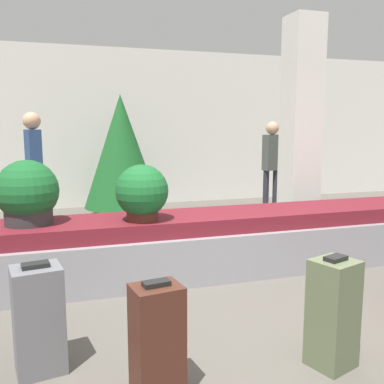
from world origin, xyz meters
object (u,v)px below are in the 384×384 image
at_px(potted_plant_0, 28,194).
at_px(traveler_0, 34,161).
at_px(potted_plant_1, 142,193).
at_px(traveler_1, 272,159).
at_px(pillar, 301,129).
at_px(decorated_tree, 121,151).
at_px(suitcase_0, 157,342).
at_px(suitcase_3, 333,313).
at_px(suitcase_2, 39,319).

relative_size(potted_plant_0, traveler_0, 0.35).
xyz_separation_m(potted_plant_1, traveler_1, (2.98, 2.86, 0.08)).
relative_size(pillar, traveler_0, 1.73).
relative_size(traveler_1, decorated_tree, 0.78).
distance_m(suitcase_0, potted_plant_0, 2.35).
distance_m(suitcase_0, potted_plant_1, 2.04).
height_order(suitcase_3, decorated_tree, decorated_tree).
xyz_separation_m(pillar, potted_plant_0, (-3.74, -1.14, -0.63)).
bearing_deg(traveler_1, potted_plant_1, -150.12).
height_order(pillar, potted_plant_0, pillar).
bearing_deg(potted_plant_0, suitcase_3, -46.20).
distance_m(pillar, suitcase_0, 4.54).
xyz_separation_m(suitcase_0, decorated_tree, (0.58, 5.42, 0.83)).
bearing_deg(potted_plant_0, suitcase_0, -68.75).
xyz_separation_m(suitcase_3, decorated_tree, (-0.64, 5.44, 0.81)).
relative_size(pillar, potted_plant_0, 5.00).
bearing_deg(suitcase_0, suitcase_3, -9.53).
height_order(potted_plant_0, decorated_tree, decorated_tree).
height_order(suitcase_0, suitcase_3, suitcase_3).
distance_m(suitcase_2, potted_plant_0, 1.72).
height_order(suitcase_0, suitcase_2, suitcase_2).
height_order(suitcase_0, potted_plant_0, potted_plant_0).
bearing_deg(suitcase_2, traveler_1, 37.27).
bearing_deg(traveler_0, suitcase_2, 165.37).
height_order(suitcase_0, decorated_tree, decorated_tree).
xyz_separation_m(suitcase_0, suitcase_2, (-0.69, 0.51, 0.01)).
relative_size(suitcase_2, traveler_0, 0.41).
bearing_deg(suitcase_3, decorated_tree, 77.88).
bearing_deg(pillar, traveler_1, 77.12).
height_order(suitcase_3, potted_plant_0, potted_plant_0).
bearing_deg(suitcase_2, traveler_0, 82.62).
xyz_separation_m(suitcase_2, potted_plant_0, (-0.13, 1.60, 0.61)).
relative_size(suitcase_3, potted_plant_1, 1.34).
distance_m(pillar, traveler_1, 1.67).
relative_size(suitcase_3, decorated_tree, 0.35).
xyz_separation_m(suitcase_0, suitcase_3, (1.22, -0.01, 0.02)).
height_order(suitcase_0, potted_plant_1, potted_plant_1).
bearing_deg(suitcase_3, traveler_1, 48.07).
xyz_separation_m(suitcase_0, traveler_1, (3.27, 4.79, 0.68)).
bearing_deg(suitcase_0, decorated_tree, 75.06).
relative_size(suitcase_3, traveler_0, 0.42).
xyz_separation_m(pillar, potted_plant_1, (-2.63, -1.32, -0.64)).
bearing_deg(potted_plant_1, traveler_0, 114.28).
bearing_deg(suitcase_0, pillar, 39.28).
bearing_deg(traveler_1, traveler_0, 170.22).
bearing_deg(suitcase_3, potted_plant_1, 96.78).
relative_size(suitcase_0, potted_plant_0, 1.15).
bearing_deg(potted_plant_0, traveler_0, 91.14).
bearing_deg(traveler_1, potted_plant_0, -160.69).
xyz_separation_m(potted_plant_1, decorated_tree, (0.29, 3.49, 0.23)).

